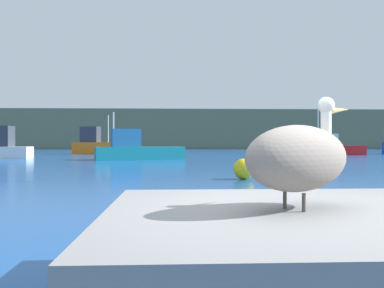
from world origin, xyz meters
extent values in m
cube|color=#5B664C|center=(0.00, 77.29, 3.78)|extent=(140.00, 12.83, 7.57)
cube|color=gray|center=(-0.01, -0.23, 0.39)|extent=(3.09, 2.78, 0.77)
ellipsoid|color=gray|center=(-0.01, -0.23, 1.18)|extent=(1.23, 1.12, 0.53)
cylinder|color=white|center=(0.31, 0.01, 1.43)|extent=(0.09, 0.09, 0.33)
sphere|color=white|center=(0.31, 0.01, 1.63)|extent=(0.14, 0.14, 0.14)
cone|color=gold|center=(0.49, 0.15, 1.60)|extent=(0.29, 0.24, 0.09)
cylinder|color=#4C4742|center=(-0.11, -0.20, 0.85)|extent=(0.03, 0.03, 0.14)
cylinder|color=#4C4742|center=(0.00, -0.34, 0.85)|extent=(0.03, 0.03, 0.14)
cube|color=white|center=(-15.37, 30.36, 0.47)|extent=(4.79, 1.75, 0.94)
cube|color=#2D333D|center=(-15.18, 30.35, 1.80)|extent=(1.34, 1.41, 1.72)
cube|color=red|center=(15.59, 37.12, 0.49)|extent=(5.96, 2.53, 0.99)
cube|color=silver|center=(14.90, 37.23, 1.59)|extent=(1.95, 1.54, 1.20)
cylinder|color=#B2B2B2|center=(13.88, 37.38, 3.22)|extent=(0.12, 0.12, 4.47)
cylinder|color=#3F382D|center=(12.86, 37.54, 1.34)|extent=(0.10, 0.10, 0.70)
cube|color=orange|center=(-9.74, 41.11, 0.65)|extent=(5.40, 3.13, 1.30)
cube|color=#2D333D|center=(-10.37, 41.34, 2.18)|extent=(2.30, 1.68, 1.74)
cylinder|color=#B2B2B2|center=(-8.27, 40.57, 2.80)|extent=(0.12, 0.12, 2.98)
cylinder|color=#3F382D|center=(-7.38, 40.25, 1.65)|extent=(0.10, 0.10, 0.70)
cube|color=teal|center=(-3.62, 26.84, 0.48)|extent=(6.86, 3.48, 0.97)
cube|color=#1E6099|center=(-4.65, 26.56, 1.63)|extent=(2.37, 1.84, 1.33)
cylinder|color=#B2B2B2|center=(-5.53, 26.33, 2.26)|extent=(0.12, 0.12, 2.58)
sphere|color=yellow|center=(1.44, 10.61, 0.37)|extent=(0.73, 0.73, 0.73)
camera|label=1|loc=(-1.00, -3.38, 1.31)|focal=37.31mm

